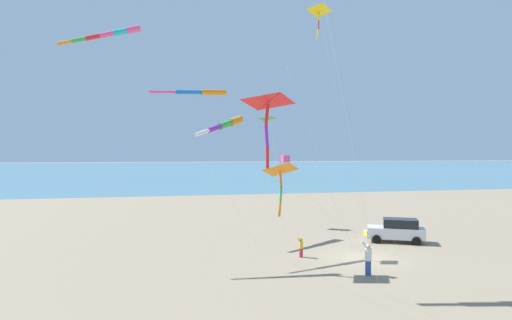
# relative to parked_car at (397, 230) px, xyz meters

# --- Properties ---
(ground_plane) EXTENTS (600.00, 600.00, 0.00)m
(ground_plane) POSITION_rel_parked_car_xyz_m (-4.18, 4.86, -0.95)
(ground_plane) COLOR gray
(ocean_water_strip) EXTENTS (240.00, 600.00, 0.01)m
(ocean_water_strip) POSITION_rel_parked_car_xyz_m (160.82, 4.86, -0.95)
(ocean_water_strip) COLOR teal
(ocean_water_strip) RESTS_ON ground_plane
(parked_car) EXTENTS (3.58, 4.67, 1.85)m
(parked_car) POSITION_rel_parked_car_xyz_m (0.00, 0.00, 0.00)
(parked_car) COLOR silver
(parked_car) RESTS_ON ground_plane
(cooler_box) EXTENTS (0.62, 0.42, 0.42)m
(cooler_box) POSITION_rel_parked_car_xyz_m (3.18, 0.92, -0.74)
(cooler_box) COLOR yellow
(cooler_box) RESTS_ON ground_plane
(person_adult_flyer) EXTENTS (0.62, 0.70, 1.98)m
(person_adult_flyer) POSITION_rel_parked_car_xyz_m (-8.06, 6.53, 0.12)
(person_adult_flyer) COLOR #335199
(person_adult_flyer) RESTS_ON ground_plane
(person_child_green_jacket) EXTENTS (0.45, 0.50, 1.39)m
(person_child_green_jacket) POSITION_rel_parked_car_xyz_m (-3.10, 8.93, -0.19)
(person_child_green_jacket) COLOR #B72833
(person_child_green_jacket) RESTS_ON ground_plane
(kite_windsock_magenta_far_left) EXTENTS (7.31, 17.98, 11.62)m
(kite_windsock_magenta_far_left) POSITION_rel_parked_car_xyz_m (-0.17, 15.38, 10.33)
(kite_windsock_magenta_far_left) COLOR orange
(kite_windsock_magenta_far_left) RESTS_ON ground_plane
(kite_delta_small_distant) EXTENTS (10.49, 4.96, 9.58)m
(kite_delta_small_distant) POSITION_rel_parked_car_xyz_m (-13.69, 13.87, 8.18)
(kite_delta_small_distant) COLOR red
(kite_delta_small_distant) RESTS_ON ground_plane
(kite_delta_green_low_center) EXTENTS (11.08, 10.05, 6.55)m
(kite_delta_green_low_center) POSITION_rel_parked_car_xyz_m (-5.88, 11.18, 5.05)
(kite_delta_green_low_center) COLOR orange
(kite_delta_green_low_center) RESTS_ON ground_plane
(kite_delta_teal_far_right) EXTENTS (1.18, 10.77, 9.68)m
(kite_delta_teal_far_right) POSITION_rel_parked_car_xyz_m (-1.19, 10.79, 8.47)
(kite_delta_teal_far_right) COLOR green
(kite_delta_teal_far_right) RESTS_ON ground_plane
(kite_box_yellow_midlevel) EXTENTS (7.00, 6.91, 6.78)m
(kite_box_yellow_midlevel) POSITION_rel_parked_car_xyz_m (8.92, 6.58, 4.98)
(kite_box_yellow_midlevel) COLOR #EF4C93
(kite_box_yellow_midlevel) RESTS_ON ground_plane
(kite_windsock_white_trailing) EXTENTS (0.84, 13.48, 15.74)m
(kite_windsock_white_trailing) POSITION_rel_parked_car_xyz_m (-0.36, 21.35, 14.04)
(kite_windsock_white_trailing) COLOR #EF4C93
(kite_windsock_white_trailing) RESTS_ON ground_plane
(kite_windsock_striped_overhead) EXTENTS (4.65, 13.22, 10.27)m
(kite_windsock_striped_overhead) POSITION_rel_parked_car_xyz_m (5.08, 12.81, 8.45)
(kite_windsock_striped_overhead) COLOR orange
(kite_windsock_striped_overhead) RESTS_ON ground_plane
(kite_delta_purple_drifting) EXTENTS (1.59, 5.65, 19.31)m
(kite_delta_purple_drifting) POSITION_rel_parked_car_xyz_m (3.49, 5.24, 17.83)
(kite_delta_purple_drifting) COLOR yellow
(kite_delta_purple_drifting) RESTS_ON ground_plane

